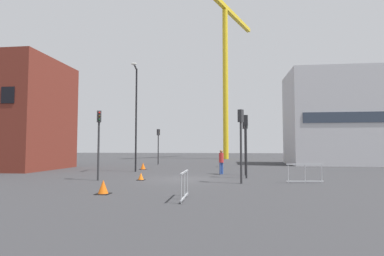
{
  "coord_description": "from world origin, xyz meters",
  "views": [
    {
      "loc": [
        2.8,
        -19.18,
        2.03
      ],
      "look_at": [
        0.0,
        3.72,
        3.44
      ],
      "focal_mm": 28.75,
      "sensor_mm": 36.0,
      "label": 1
    }
  ],
  "objects_px": {
    "traffic_cone_orange": "(141,177)",
    "streetlamp_tall": "(136,110)",
    "traffic_light_verge": "(246,136)",
    "traffic_light_island": "(241,134)",
    "traffic_light_far": "(99,134)",
    "traffic_cone_by_barrier": "(103,188)",
    "pedestrian_walking": "(221,160)",
    "traffic_light_near": "(158,141)",
    "traffic_cone_on_verge": "(143,166)",
    "construction_crane": "(226,57)",
    "traffic_light_median": "(245,137)"
  },
  "relations": [
    {
      "from": "traffic_cone_orange",
      "to": "streetlamp_tall",
      "type": "bearing_deg",
      "value": 110.57
    },
    {
      "from": "traffic_light_verge",
      "to": "traffic_cone_orange",
      "type": "distance_m",
      "value": 7.17
    },
    {
      "from": "traffic_light_island",
      "to": "traffic_cone_orange",
      "type": "height_order",
      "value": "traffic_light_island"
    },
    {
      "from": "traffic_light_far",
      "to": "traffic_light_island",
      "type": "relative_size",
      "value": 1.03
    },
    {
      "from": "traffic_light_verge",
      "to": "traffic_cone_orange",
      "type": "xyz_separation_m",
      "value": [
        -6.43,
        -1.9,
        -2.53
      ]
    },
    {
      "from": "traffic_light_island",
      "to": "traffic_cone_by_barrier",
      "type": "height_order",
      "value": "traffic_light_island"
    },
    {
      "from": "traffic_light_far",
      "to": "pedestrian_walking",
      "type": "xyz_separation_m",
      "value": [
        7.28,
        5.17,
        -1.77
      ]
    },
    {
      "from": "traffic_light_island",
      "to": "traffic_light_near",
      "type": "bearing_deg",
      "value": 116.82
    },
    {
      "from": "traffic_cone_by_barrier",
      "to": "traffic_cone_orange",
      "type": "bearing_deg",
      "value": 89.64
    },
    {
      "from": "traffic_light_near",
      "to": "pedestrian_walking",
      "type": "distance_m",
      "value": 13.93
    },
    {
      "from": "traffic_light_verge",
      "to": "traffic_cone_on_verge",
      "type": "xyz_separation_m",
      "value": [
        -8.75,
        6.62,
        -2.45
      ]
    },
    {
      "from": "traffic_light_near",
      "to": "traffic_light_island",
      "type": "distance_m",
      "value": 19.43
    },
    {
      "from": "traffic_cone_orange",
      "to": "traffic_light_verge",
      "type": "bearing_deg",
      "value": 16.45
    },
    {
      "from": "pedestrian_walking",
      "to": "traffic_cone_orange",
      "type": "bearing_deg",
      "value": -135.31
    },
    {
      "from": "construction_crane",
      "to": "streetlamp_tall",
      "type": "bearing_deg",
      "value": -104.36
    },
    {
      "from": "traffic_light_verge",
      "to": "traffic_light_near",
      "type": "xyz_separation_m",
      "value": [
        -9.2,
        14.41,
        -0.02
      ]
    },
    {
      "from": "construction_crane",
      "to": "traffic_cone_by_barrier",
      "type": "height_order",
      "value": "construction_crane"
    },
    {
      "from": "streetlamp_tall",
      "to": "traffic_cone_by_barrier",
      "type": "bearing_deg",
      "value": -79.24
    },
    {
      "from": "construction_crane",
      "to": "pedestrian_walking",
      "type": "xyz_separation_m",
      "value": [
        -0.18,
        -29.06,
        -16.36
      ]
    },
    {
      "from": "traffic_cone_by_barrier",
      "to": "construction_crane",
      "type": "bearing_deg",
      "value": 82.8
    },
    {
      "from": "traffic_light_near",
      "to": "traffic_cone_by_barrier",
      "type": "bearing_deg",
      "value": -82.88
    },
    {
      "from": "traffic_light_far",
      "to": "traffic_cone_orange",
      "type": "bearing_deg",
      "value": 10.53
    },
    {
      "from": "streetlamp_tall",
      "to": "traffic_cone_on_verge",
      "type": "bearing_deg",
      "value": 92.3
    },
    {
      "from": "pedestrian_walking",
      "to": "traffic_cone_on_verge",
      "type": "height_order",
      "value": "pedestrian_walking"
    },
    {
      "from": "traffic_cone_on_verge",
      "to": "traffic_cone_orange",
      "type": "height_order",
      "value": "traffic_cone_on_verge"
    },
    {
      "from": "traffic_light_median",
      "to": "traffic_light_island",
      "type": "height_order",
      "value": "traffic_light_island"
    },
    {
      "from": "traffic_light_median",
      "to": "pedestrian_walking",
      "type": "relative_size",
      "value": 2.22
    },
    {
      "from": "streetlamp_tall",
      "to": "traffic_light_verge",
      "type": "height_order",
      "value": "streetlamp_tall"
    },
    {
      "from": "streetlamp_tall",
      "to": "traffic_light_near",
      "type": "xyz_separation_m",
      "value": [
        -0.56,
        10.44,
        -2.28
      ]
    },
    {
      "from": "traffic_light_island",
      "to": "traffic_cone_orange",
      "type": "bearing_deg",
      "value": 170.27
    },
    {
      "from": "traffic_cone_on_verge",
      "to": "traffic_cone_orange",
      "type": "relative_size",
      "value": 1.33
    },
    {
      "from": "streetlamp_tall",
      "to": "traffic_light_far",
      "type": "bearing_deg",
      "value": -92.89
    },
    {
      "from": "streetlamp_tall",
      "to": "traffic_cone_by_barrier",
      "type": "height_order",
      "value": "streetlamp_tall"
    },
    {
      "from": "traffic_cone_by_barrier",
      "to": "traffic_cone_on_verge",
      "type": "bearing_deg",
      "value": 99.19
    },
    {
      "from": "traffic_light_far",
      "to": "traffic_cone_on_verge",
      "type": "bearing_deg",
      "value": 88.63
    },
    {
      "from": "traffic_cone_by_barrier",
      "to": "traffic_cone_orange",
      "type": "distance_m",
      "value": 5.55
    },
    {
      "from": "traffic_light_island",
      "to": "pedestrian_walking",
      "type": "height_order",
      "value": "traffic_light_island"
    },
    {
      "from": "traffic_light_median",
      "to": "traffic_cone_on_verge",
      "type": "height_order",
      "value": "traffic_light_median"
    },
    {
      "from": "construction_crane",
      "to": "traffic_cone_orange",
      "type": "bearing_deg",
      "value": -98.31
    },
    {
      "from": "traffic_light_verge",
      "to": "traffic_light_far",
      "type": "bearing_deg",
      "value": -165.19
    },
    {
      "from": "traffic_cone_on_verge",
      "to": "traffic_light_near",
      "type": "bearing_deg",
      "value": 93.33
    },
    {
      "from": "construction_crane",
      "to": "traffic_cone_by_barrier",
      "type": "xyz_separation_m",
      "value": [
        -4.97,
        -39.31,
        -17.14
      ]
    },
    {
      "from": "traffic_light_far",
      "to": "traffic_light_verge",
      "type": "xyz_separation_m",
      "value": [
        8.96,
        2.37,
        -0.08
      ]
    },
    {
      "from": "construction_crane",
      "to": "traffic_light_verge",
      "type": "distance_m",
      "value": 35.11
    },
    {
      "from": "traffic_light_verge",
      "to": "traffic_cone_on_verge",
      "type": "bearing_deg",
      "value": 142.9
    },
    {
      "from": "pedestrian_walking",
      "to": "traffic_cone_by_barrier",
      "type": "relative_size",
      "value": 2.99
    },
    {
      "from": "traffic_light_median",
      "to": "traffic_light_island",
      "type": "relative_size",
      "value": 0.98
    },
    {
      "from": "pedestrian_walking",
      "to": "traffic_light_near",
      "type": "bearing_deg",
      "value": 122.92
    },
    {
      "from": "traffic_light_verge",
      "to": "traffic_cone_orange",
      "type": "height_order",
      "value": "traffic_light_verge"
    },
    {
      "from": "traffic_light_near",
      "to": "traffic_cone_on_verge",
      "type": "relative_size",
      "value": 6.53
    }
  ]
}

